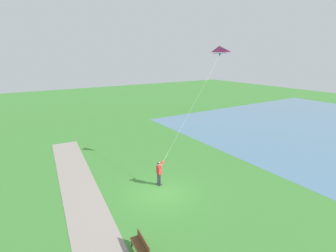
# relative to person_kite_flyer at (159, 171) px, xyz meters

# --- Properties ---
(ground_plane) EXTENTS (120.00, 120.00, 0.00)m
(ground_plane) POSITION_rel_person_kite_flyer_xyz_m (0.42, 0.98, -1.05)
(ground_plane) COLOR #3D7F33
(walkway_path) EXTENTS (5.33, 32.09, 0.02)m
(walkway_path) POSITION_rel_person_kite_flyer_xyz_m (5.48, 2.98, -1.04)
(walkway_path) COLOR gray
(walkway_path) RESTS_ON ground
(person_kite_flyer) EXTENTS (0.62, 0.52, 1.83)m
(person_kite_flyer) POSITION_rel_person_kite_flyer_xyz_m (0.00, 0.00, 0.00)
(person_kite_flyer) COLOR #232328
(person_kite_flyer) RESTS_ON ground
(flying_kite) EXTENTS (5.24, 1.21, 7.77)m
(flying_kite) POSITION_rel_person_kite_flyer_xyz_m (-5.11, -0.07, 8.05)
(flying_kite) COLOR #E02D9E
(park_bench_near_walkway) EXTENTS (0.58, 1.53, 0.88)m
(park_bench_near_walkway) POSITION_rel_person_kite_flyer_xyz_m (4.00, 5.12, -0.54)
(park_bench_near_walkway) COLOR brown
(park_bench_near_walkway) RESTS_ON ground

